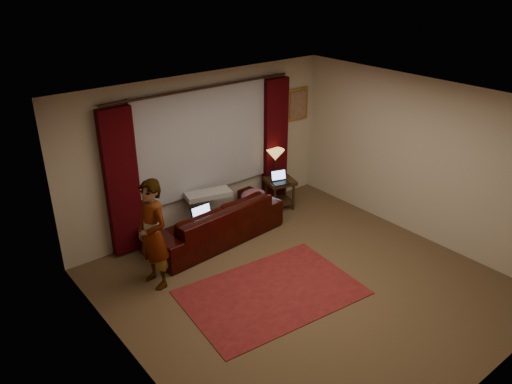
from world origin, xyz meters
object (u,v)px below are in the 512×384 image
(laptop_table, at_px, (281,178))
(person, at_px, (153,235))
(sofa, at_px, (214,214))
(end_table, at_px, (280,193))
(tiffany_lamp, at_px, (275,163))
(laptop_sofa, at_px, (206,216))

(laptop_table, relative_size, person, 0.20)
(sofa, distance_m, laptop_table, 1.51)
(person, bearing_deg, end_table, 98.05)
(end_table, relative_size, tiffany_lamp, 1.07)
(sofa, height_order, end_table, sofa)
(sofa, xyz_separation_m, person, (-1.35, -0.53, 0.33))
(laptop_table, xyz_separation_m, person, (-2.84, -0.60, 0.13))
(laptop_sofa, relative_size, tiffany_lamp, 0.76)
(end_table, bearing_deg, laptop_sofa, -167.89)
(laptop_table, distance_m, person, 2.91)
(laptop_sofa, relative_size, person, 0.25)
(tiffany_lamp, bearing_deg, laptop_table, -111.04)
(laptop_sofa, bearing_deg, laptop_table, 6.89)
(end_table, height_order, laptop_table, laptop_table)
(sofa, bearing_deg, laptop_sofa, 31.90)
(sofa, height_order, tiffany_lamp, tiffany_lamp)
(tiffany_lamp, xyz_separation_m, person, (-2.95, -0.87, -0.03))
(end_table, distance_m, tiffany_lamp, 0.57)
(tiffany_lamp, height_order, laptop_table, tiffany_lamp)
(person, bearing_deg, sofa, 105.51)
(laptop_sofa, relative_size, laptop_table, 1.23)
(person, bearing_deg, tiffany_lamp, 100.71)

